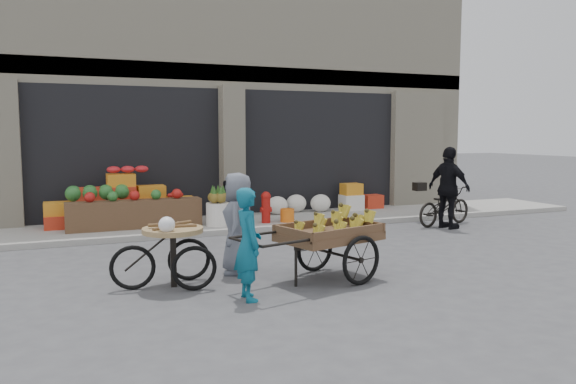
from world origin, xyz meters
name	(u,v)px	position (x,y,z in m)	size (l,w,h in m)	color
ground	(320,263)	(0.00, 0.00, 0.00)	(80.00, 80.00, 0.00)	#424244
sidewalk	(244,223)	(0.00, 4.10, 0.06)	(18.00, 2.20, 0.12)	gray
building	(201,91)	(0.00, 8.03, 3.37)	(14.00, 6.45, 7.00)	beige
fruit_display	(132,200)	(-2.48, 4.38, 0.67)	(3.10, 1.12, 1.24)	red
pineapple_bin	(218,214)	(-0.75, 3.60, 0.37)	(0.52, 0.52, 0.50)	silver
fire_hydrant	(266,206)	(0.35, 3.55, 0.50)	(0.22, 0.22, 0.71)	#A5140F
orange_bucket	(287,215)	(0.85, 3.50, 0.27)	(0.32, 0.32, 0.30)	orange
right_bay_goods	(332,200)	(2.61, 4.70, 0.41)	(3.35, 0.60, 0.70)	silver
seated_person	(228,201)	(-0.35, 4.20, 0.58)	(0.45, 0.35, 0.93)	black
banana_cart	(327,231)	(-0.40, -1.03, 0.73)	(2.56, 1.54, 1.00)	brown
vendor_woman	(248,244)	(-1.76, -1.51, 0.73)	(0.53, 0.35, 1.45)	#0F5A73
tricycle_cart	(173,247)	(-2.54, -0.53, 0.57)	(1.45, 0.92, 0.95)	#9E7F51
vendor_grey	(238,223)	(-1.47, -0.16, 0.77)	(0.76, 0.49, 1.55)	slate
bicycle	(444,206)	(4.32, 2.32, 0.45)	(0.60, 1.72, 0.90)	black
cyclist	(449,188)	(4.12, 1.92, 0.92)	(1.08, 0.45, 1.84)	black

